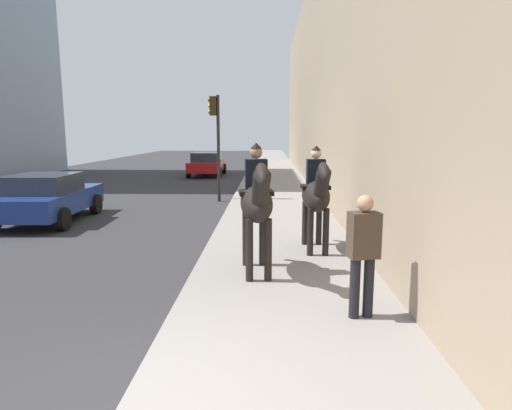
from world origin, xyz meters
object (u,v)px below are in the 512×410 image
Objects in this scene: car_mid_lane at (207,164)px; traffic_light_near_curb at (216,131)px; mounted_horse_near at (257,202)px; mounted_horse_far at (316,194)px; car_near_lane at (47,197)px; pedestrian_greeting at (363,248)px.

traffic_light_near_curb is (-9.99, -1.78, 1.94)m from car_mid_lane.
mounted_horse_near is 0.54× the size of car_mid_lane.
traffic_light_near_curb reaches higher than mounted_horse_far.
traffic_light_near_curb reaches higher than car_mid_lane.
car_near_lane is at bearing -116.46° from mounted_horse_far.
mounted_horse_far is at bearing -164.27° from car_mid_lane.
mounted_horse_near reaches higher than car_near_lane.
traffic_light_near_curb is at bearing -175.56° from mounted_horse_near.
mounted_horse_near is 2.00m from mounted_horse_far.
car_mid_lane is at bearing 2.21° from pedestrian_greeting.
mounted_horse_far is 3.41m from pedestrian_greeting.
mounted_horse_near reaches higher than car_mid_lane.
car_near_lane is 0.93× the size of car_mid_lane.
traffic_light_near_curb is at bearing -160.25° from mounted_horse_far.
mounted_horse_near is 1.04× the size of mounted_horse_far.
mounted_horse_near reaches higher than mounted_horse_far.
mounted_horse_near is at bearing -130.07° from car_near_lane.
traffic_light_near_curb is (10.77, 3.26, 1.58)m from pedestrian_greeting.
mounted_horse_far is at bearing -157.92° from traffic_light_near_curb.
pedestrian_greeting is at bearing 2.15° from mounted_horse_far.
pedestrian_greeting is (-3.39, -0.27, -0.26)m from mounted_horse_far.
mounted_horse_far is 0.51× the size of car_mid_lane.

